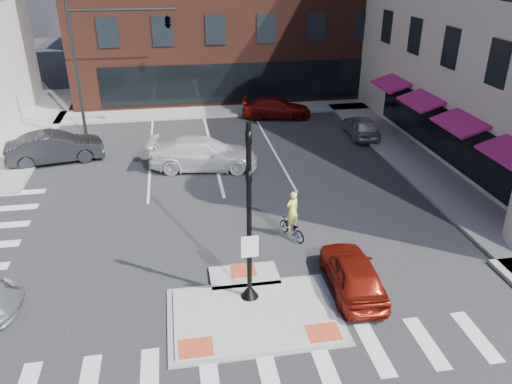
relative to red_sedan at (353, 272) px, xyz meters
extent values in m
plane|color=#28282B|center=(-3.50, -0.36, -0.67)|extent=(120.00, 120.00, 0.00)
cube|color=gray|center=(-3.50, -0.86, -0.64)|extent=(5.40, 3.60, 0.06)
cube|color=#A8A8A3|center=(-3.50, -0.86, -0.61)|extent=(5.00, 3.20, 0.12)
cube|color=#A8A8A3|center=(-3.50, 1.24, -0.61)|extent=(2.40, 1.40, 0.12)
cube|color=#D34825|center=(-5.40, -2.06, -0.55)|extent=(1.00, 0.80, 0.01)
cube|color=#D34825|center=(-1.60, -2.06, -0.55)|extent=(1.00, 0.80, 0.01)
cube|color=#D34825|center=(-3.50, 1.54, -0.55)|extent=(0.90, 0.90, 0.01)
cube|color=gray|center=(-14.50, 19.64, -0.60)|extent=(3.00, 20.00, 0.15)
cube|color=gray|center=(7.30, 9.64, -0.60)|extent=(3.00, 24.00, 0.15)
cube|color=gray|center=(-0.50, 21.64, -0.60)|extent=(26.00, 3.00, 0.15)
cube|color=black|center=(-0.50, 22.64, 1.13)|extent=(20.00, 0.12, 2.80)
cube|color=black|center=(8.50, 9.64, 1.03)|extent=(0.12, 16.00, 2.60)
cube|color=#CC1B73|center=(7.80, 3.64, 2.38)|extent=(1.46, 3.00, 0.58)
cube|color=#CC1B73|center=(7.80, 9.64, 2.38)|extent=(1.46, 3.00, 0.58)
cube|color=#CC1B73|center=(7.80, 15.64, 2.38)|extent=(1.46, 3.00, 0.58)
cube|color=slate|center=(-7.50, 51.64, 4.33)|extent=(10.00, 12.00, 10.00)
cone|color=black|center=(-3.50, 0.04, -0.33)|extent=(0.60, 0.60, 0.45)
cylinder|color=black|center=(-3.50, 0.04, 2.53)|extent=(0.16, 0.16, 5.80)
cube|color=white|center=(-3.50, -0.08, 1.43)|extent=(0.55, 0.04, 0.75)
imported|color=black|center=(-3.50, 0.04, 4.63)|extent=(0.18, 0.22, 1.10)
imported|color=black|center=(-3.50, 0.04, 3.43)|extent=(0.18, 0.22, 1.10)
cylinder|color=black|center=(-11.00, 17.64, 3.33)|extent=(0.20, 0.20, 8.00)
cylinder|color=black|center=(-8.00, 17.64, 6.73)|extent=(6.00, 0.14, 0.14)
imported|color=black|center=(-5.50, 17.64, 6.13)|extent=(0.48, 2.24, 0.90)
imported|color=maroon|center=(0.00, 0.00, 0.00)|extent=(1.81, 4.02, 1.34)
imported|color=white|center=(-4.15, 11.40, 0.15)|extent=(5.92, 3.14, 1.64)
imported|color=#242529|center=(-12.00, 13.65, 0.16)|extent=(5.25, 2.68, 1.65)
imported|color=#B2B5B9|center=(5.82, 14.80, -0.02)|extent=(1.79, 3.93, 1.31)
imported|color=maroon|center=(1.45, 19.53, 0.01)|extent=(4.95, 2.68, 1.36)
imported|color=#3F3F44|center=(-1.22, 3.67, -0.26)|extent=(1.12, 1.64, 0.82)
imported|color=#F2F857|center=(-1.22, 3.67, 0.56)|extent=(0.67, 0.57, 1.57)
camera|label=1|loc=(-5.53, -13.13, 9.70)|focal=35.00mm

